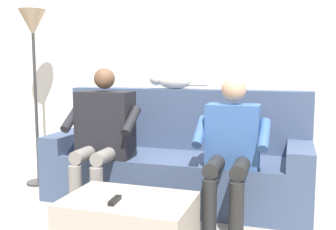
# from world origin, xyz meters

# --- Properties ---
(back_wall) EXTENTS (5.04, 0.06, 2.67)m
(back_wall) POSITION_xyz_m (0.00, -0.59, 1.33)
(back_wall) COLOR silver
(back_wall) RESTS_ON ground
(couch) EXTENTS (2.22, 0.77, 0.95)m
(couch) POSITION_xyz_m (0.00, -0.16, 0.32)
(couch) COLOR #3D4C6B
(couch) RESTS_ON ground
(coffee_table) EXTENTS (0.79, 0.53, 0.35)m
(coffee_table) POSITION_xyz_m (0.00, 0.92, 0.17)
(coffee_table) COLOR #A89E8E
(coffee_table) RESTS_ON ground
(person_left_seated) EXTENTS (0.54, 0.56, 1.08)m
(person_left_seated) POSITION_xyz_m (-0.53, 0.26, 0.60)
(person_left_seated) COLOR #335693
(person_left_seated) RESTS_ON ground
(person_right_seated) EXTENTS (0.61, 0.51, 1.14)m
(person_right_seated) POSITION_xyz_m (0.53, 0.23, 0.64)
(person_right_seated) COLOR black
(person_right_seated) RESTS_ON ground
(cat_on_backrest) EXTENTS (0.55, 0.13, 0.16)m
(cat_on_backrest) POSITION_xyz_m (0.14, -0.38, 1.03)
(cat_on_backrest) COLOR silver
(cat_on_backrest) RESTS_ON couch
(remote_black) EXTENTS (0.05, 0.14, 0.02)m
(remote_black) POSITION_xyz_m (0.05, 1.02, 0.36)
(remote_black) COLOR black
(remote_black) RESTS_ON coffee_table
(floor_lamp) EXTENTS (0.25, 0.25, 1.69)m
(floor_lamp) POSITION_xyz_m (1.43, -0.15, 1.41)
(floor_lamp) COLOR #2D2D2D
(floor_lamp) RESTS_ON ground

